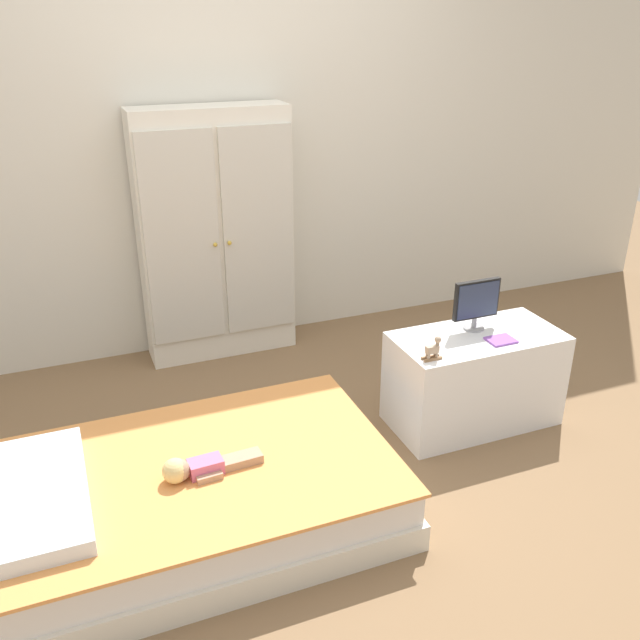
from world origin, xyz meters
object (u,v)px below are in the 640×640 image
tv_monitor (477,302)px  book_purple (501,340)px  tv_stand (474,379)px  doll (194,468)px  wardrobe (216,236)px  rocking_horse_toy (434,349)px  bed (200,494)px

tv_monitor → book_purple: 0.22m
tv_stand → book_purple: 0.27m
doll → book_purple: 1.53m
tv_stand → wardrobe: bearing=127.6°
tv_monitor → rocking_horse_toy: size_ratio=2.31×
wardrobe → tv_stand: bearing=-52.4°
book_purple → tv_monitor: bearing=104.8°
bed → book_purple: 1.53m
bed → rocking_horse_toy: bearing=5.2°
rocking_horse_toy → book_purple: (0.39, 0.04, -0.04)m
tv_stand → book_purple: bearing=-56.3°
bed → rocking_horse_toy: (1.10, 0.10, 0.39)m
tv_stand → tv_monitor: tv_monitor is taller
wardrobe → tv_monitor: bearing=-50.3°
doll → wardrobe: 1.66m
tv_monitor → rocking_horse_toy: bearing=-150.0°
tv_monitor → book_purple: size_ratio=1.96×
doll → book_purple: size_ratio=3.04×
tv_monitor → rocking_horse_toy: 0.41m
rocking_horse_toy → book_purple: size_ratio=0.85×
wardrobe → tv_monitor: wardrobe is taller
tv_stand → tv_monitor: size_ratio=3.24×
tv_monitor → book_purple: tv_monitor is taller
doll → tv_stand: (1.45, 0.29, -0.07)m
bed → wardrobe: 1.66m
bed → rocking_horse_toy: size_ratio=14.08×
book_purple → doll: bearing=-172.6°
wardrobe → bed: bearing=-107.6°
tv_stand → tv_monitor: 0.39m
bed → tv_stand: bearing=9.2°
wardrobe → book_purple: size_ratio=11.16×
rocking_horse_toy → doll: bearing=-172.0°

